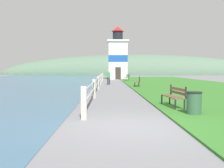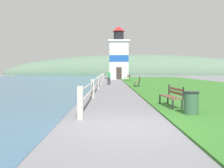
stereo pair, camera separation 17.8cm
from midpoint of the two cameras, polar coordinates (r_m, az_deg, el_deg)
The scene contains 10 objects.
ground_plane at distance 7.11m, azimuth 3.50°, elevation -9.71°, with size 160.00×160.00×0.00m, color slate.
grass_verge at distance 26.48m, azimuth 16.85°, elevation -0.22°, with size 12.00×54.90×0.06m.
seawall_railing at distance 23.00m, azimuth -2.69°, elevation 0.91°, with size 0.18×30.29×1.08m.
park_bench_near at distance 10.74m, azimuth 14.08°, elevation -2.47°, with size 0.64×1.73×0.94m.
park_bench_midway at distance 23.11m, azimuth 6.17°, elevation 0.66°, with size 0.62×1.64×0.94m.
park_bench_far at distance 35.99m, azimuth 3.74°, elevation 1.63°, with size 0.70×2.03×0.94m.
lighthouse at distance 42.02m, azimuth 1.65°, elevation 6.22°, with size 3.51×3.51×8.80m.
person_strolling at distance 26.45m, azimuth -0.52°, elevation 1.65°, with size 0.37×0.20×1.53m.
trash_bin at distance 9.10m, azimuth 18.15°, elevation -4.29°, with size 0.54×0.54×0.84m.
distant_hillside at distance 74.02m, azimuth 6.00°, elevation 2.07°, with size 80.00×16.00×12.00m.
Camera 2 is at (-0.41, -6.91, 1.60)m, focal length 40.00 mm.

